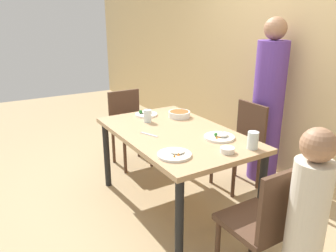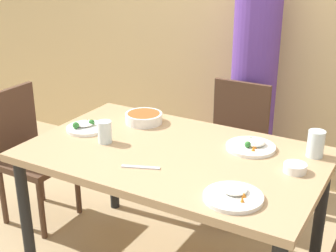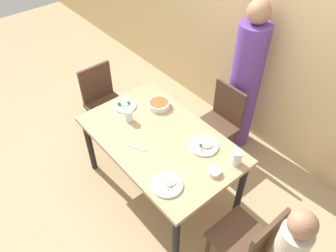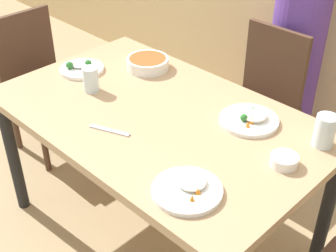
{
  "view_description": "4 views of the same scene",
  "coord_description": "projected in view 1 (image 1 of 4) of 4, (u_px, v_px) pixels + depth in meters",
  "views": [
    {
      "loc": [
        2.24,
        -1.42,
        1.66
      ],
      "look_at": [
        0.01,
        -0.08,
        0.79
      ],
      "focal_mm": 35.0,
      "sensor_mm": 36.0,
      "label": 1
    },
    {
      "loc": [
        1.02,
        -1.84,
        1.69
      ],
      "look_at": [
        -0.0,
        -0.05,
        0.87
      ],
      "focal_mm": 50.0,
      "sensor_mm": 36.0,
      "label": 2
    },
    {
      "loc": [
        1.59,
        -1.25,
        2.77
      ],
      "look_at": [
        0.05,
        0.05,
        0.87
      ],
      "focal_mm": 35.0,
      "sensor_mm": 36.0,
      "label": 3
    },
    {
      "loc": [
        1.23,
        -1.18,
        1.8
      ],
      "look_at": [
        0.13,
        -0.07,
        0.75
      ],
      "focal_mm": 50.0,
      "sensor_mm": 36.0,
      "label": 4
    }
  ],
  "objects": [
    {
      "name": "person_child",
      "position": [
        305.0,
        232.0,
        1.77
      ],
      "size": [
        0.21,
        0.21,
        1.15
      ],
      "color": "beige",
      "rests_on": "ground_plane"
    },
    {
      "name": "chair_adult_spot",
      "position": [
        241.0,
        143.0,
        3.27
      ],
      "size": [
        0.4,
        0.4,
        0.85
      ],
      "color": "#4C3323",
      "rests_on": "ground_plane"
    },
    {
      "name": "bowl_rice_small",
      "position": [
        227.0,
        150.0,
        2.37
      ],
      "size": [
        0.1,
        0.1,
        0.04
      ],
      "color": "white",
      "rests_on": "dining_table"
    },
    {
      "name": "chair_child_spot",
      "position": [
        265.0,
        221.0,
        2.02
      ],
      "size": [
        0.4,
        0.4,
        0.85
      ],
      "rotation": [
        0.0,
        0.0,
        -1.57
      ],
      "color": "#4C3323",
      "rests_on": "ground_plane"
    },
    {
      "name": "plate_rice_adult",
      "position": [
        220.0,
        136.0,
        2.66
      ],
      "size": [
        0.25,
        0.25,
        0.05
      ],
      "color": "white",
      "rests_on": "dining_table"
    },
    {
      "name": "glass_water_short",
      "position": [
        148.0,
        116.0,
        3.05
      ],
      "size": [
        0.07,
        0.07,
        0.12
      ],
      "color": "silver",
      "rests_on": "dining_table"
    },
    {
      "name": "fork_steel",
      "position": [
        149.0,
        134.0,
        2.73
      ],
      "size": [
        0.17,
        0.08,
        0.01
      ],
      "color": "silver",
      "rests_on": "dining_table"
    },
    {
      "name": "ground_plane",
      "position": [
        175.0,
        204.0,
        3.04
      ],
      "size": [
        10.0,
        10.0,
        0.0
      ],
      "primitive_type": "plane",
      "color": "tan"
    },
    {
      "name": "plate_noodles",
      "position": [
        146.0,
        114.0,
        3.27
      ],
      "size": [
        0.22,
        0.22,
        0.05
      ],
      "color": "white",
      "rests_on": "dining_table"
    },
    {
      "name": "bowl_curry",
      "position": [
        179.0,
        114.0,
        3.21
      ],
      "size": [
        0.21,
        0.21,
        0.06
      ],
      "color": "white",
      "rests_on": "dining_table"
    },
    {
      "name": "person_adult",
      "position": [
        268.0,
        107.0,
        3.33
      ],
      "size": [
        0.31,
        0.31,
        1.66
      ],
      "color": "#5B3893",
      "rests_on": "ground_plane"
    },
    {
      "name": "dining_table",
      "position": [
        175.0,
        140.0,
        2.84
      ],
      "size": [
        1.46,
        0.9,
        0.72
      ],
      "color": "tan",
      "rests_on": "ground_plane"
    },
    {
      "name": "glass_water_tall",
      "position": [
        253.0,
        140.0,
        2.43
      ],
      "size": [
        0.08,
        0.08,
        0.13
      ],
      "color": "silver",
      "rests_on": "dining_table"
    },
    {
      "name": "plate_rice_child",
      "position": [
        175.0,
        154.0,
        2.32
      ],
      "size": [
        0.25,
        0.25,
        0.04
      ],
      "color": "white",
      "rests_on": "dining_table"
    },
    {
      "name": "chair_empty_left",
      "position": [
        129.0,
        126.0,
        3.78
      ],
      "size": [
        0.4,
        0.4,
        0.85
      ],
      "rotation": [
        0.0,
        0.0,
        1.57
      ],
      "color": "#4C3323",
      "rests_on": "ground_plane"
    },
    {
      "name": "wall_back",
      "position": [
        290.0,
        49.0,
        3.28
      ],
      "size": [
        10.0,
        0.06,
        2.7
      ],
      "color": "tan",
      "rests_on": "ground_plane"
    }
  ]
}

